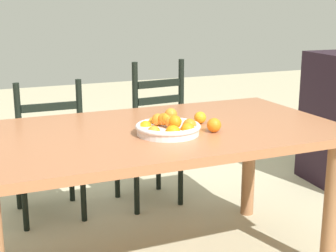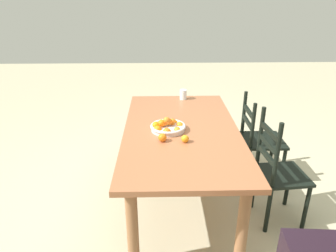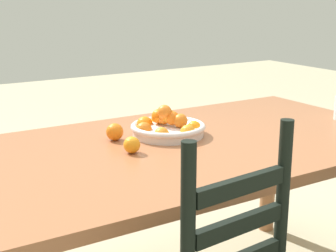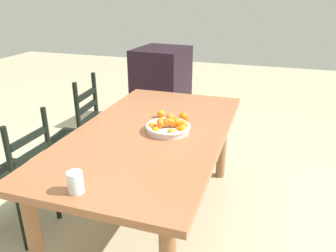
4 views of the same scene
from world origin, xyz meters
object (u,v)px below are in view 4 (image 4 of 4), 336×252
object	(u,v)px
fruit_bowl	(169,127)
orange_loose_0	(161,114)
dining_table	(151,143)
chair_near_window	(19,178)
chair_by_cabinet	(78,137)
drinking_glass	(75,182)
cabinet	(162,88)
orange_loose_1	(184,117)

from	to	relation	value
fruit_bowl	orange_loose_0	distance (m)	0.27
dining_table	chair_near_window	size ratio (longest dim) A/B	2.03
dining_table	orange_loose_0	distance (m)	0.29
chair_by_cabinet	drinking_glass	distance (m)	1.35
chair_near_window	drinking_glass	bearing A→B (deg)	61.51
cabinet	orange_loose_0	size ratio (longest dim) A/B	16.00
orange_loose_0	fruit_bowl	bearing A→B (deg)	-149.82
cabinet	fruit_bowl	distance (m)	2.00
dining_table	orange_loose_1	xyz separation A→B (m)	(0.24, -0.17, 0.13)
orange_loose_1	chair_by_cabinet	bearing A→B (deg)	86.92
chair_near_window	drinking_glass	size ratio (longest dim) A/B	8.42
dining_table	drinking_glass	distance (m)	0.82
orange_loose_0	cabinet	bearing A→B (deg)	18.95
chair_by_cabinet	chair_near_window	bearing A→B (deg)	-8.74
cabinet	orange_loose_0	world-z (taller)	cabinet
chair_near_window	drinking_glass	distance (m)	0.95
chair_near_window	chair_by_cabinet	size ratio (longest dim) A/B	0.91
chair_by_cabinet	fruit_bowl	xyz separation A→B (m)	(-0.27, -0.91, 0.32)
chair_by_cabinet	cabinet	world-z (taller)	chair_by_cabinet
chair_near_window	chair_by_cabinet	xyz separation A→B (m)	(0.67, -0.04, 0.03)
drinking_glass	cabinet	bearing A→B (deg)	10.52
chair_by_cabinet	orange_loose_0	world-z (taller)	chair_by_cabinet
chair_by_cabinet	drinking_glass	bearing A→B (deg)	28.29
cabinet	drinking_glass	bearing A→B (deg)	-165.26
dining_table	fruit_bowl	bearing A→B (deg)	-79.41
orange_loose_1	fruit_bowl	bearing A→B (deg)	168.01
fruit_bowl	orange_loose_0	bearing A→B (deg)	30.18
fruit_bowl	drinking_glass	size ratio (longest dim) A/B	2.86
chair_by_cabinet	orange_loose_1	bearing A→B (deg)	81.89
cabinet	fruit_bowl	bearing A→B (deg)	-155.31
fruit_bowl	orange_loose_1	world-z (taller)	fruit_bowl
dining_table	orange_loose_1	distance (m)	0.32
dining_table	cabinet	world-z (taller)	cabinet
orange_loose_0	orange_loose_1	size ratio (longest dim) A/B	0.90
fruit_bowl	orange_loose_1	bearing A→B (deg)	-11.99
drinking_glass	orange_loose_1	bearing A→B (deg)	-12.93
chair_near_window	chair_by_cabinet	distance (m)	0.67
fruit_bowl	chair_near_window	bearing A→B (deg)	112.87
chair_by_cabinet	drinking_glass	size ratio (longest dim) A/B	9.26
dining_table	drinking_glass	bearing A→B (deg)	174.95
dining_table	chair_near_window	xyz separation A→B (m)	(-0.38, 0.84, -0.22)
dining_table	orange_loose_1	bearing A→B (deg)	-35.28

